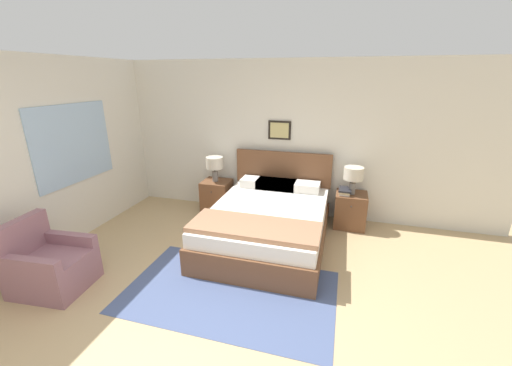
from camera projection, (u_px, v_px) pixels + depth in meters
ground_plane at (184, 355)px, 2.76m from camera, size 16.00×16.00×0.00m
wall_back at (272, 139)px, 5.36m from camera, size 7.48×0.09×2.60m
wall_left at (71, 151)px, 4.50m from camera, size 0.08×5.69×2.60m
area_rug_main at (230, 291)px, 3.58m from camera, size 2.36×1.41×0.01m
bed at (268, 222)px, 4.58m from camera, size 1.63×2.19×1.13m
armchair at (49, 266)px, 3.57m from camera, size 0.81×0.72×0.83m
nightstand_near_window at (217, 196)px, 5.65m from camera, size 0.49×0.47×0.56m
nightstand_by_door at (350, 210)px, 5.05m from camera, size 0.49×0.47×0.56m
table_lamp_near_window at (215, 164)px, 5.46m from camera, size 0.30×0.30×0.44m
table_lamp_by_door at (353, 175)px, 4.86m from camera, size 0.30×0.30×0.44m
book_thick_bottom at (345, 193)px, 4.94m from camera, size 0.17×0.23×0.03m
book_hardcover_middle at (345, 191)px, 4.93m from camera, size 0.18×0.25×0.04m
book_novel_upper at (345, 190)px, 4.92m from camera, size 0.20×0.28×0.03m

